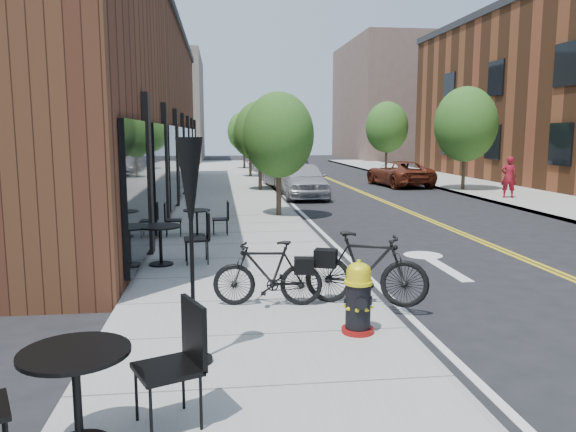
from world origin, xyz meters
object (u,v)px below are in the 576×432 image
bicycle_right (366,269)px  pedestrian (509,177)px  parked_car_far (399,173)px  fire_hydrant (358,298)px  parked_car_b (287,172)px  bistro_set_a (77,385)px  patio_umbrella (191,203)px  bistro_set_b (160,239)px  parked_car_a (304,180)px  bicycle_left (268,273)px  bistro_set_c (197,219)px  parked_car_c (268,163)px

bicycle_right → pedestrian: (9.26, 13.10, 0.27)m
parked_car_far → fire_hydrant: bearing=63.9°
parked_car_b → bistro_set_a: bearing=-107.3°
fire_hydrant → pedestrian: (9.66, 14.22, 0.37)m
patio_umbrella → bistro_set_b: bearing=99.9°
parked_car_a → fire_hydrant: bearing=-94.9°
parked_car_a → pedestrian: (7.93, -2.00, 0.19)m
bicycle_left → bistro_set_c: bicycle_left is taller
patio_umbrella → parked_car_a: bearing=77.4°
fire_hydrant → bistro_set_b: (-2.89, 4.14, 0.05)m
fire_hydrant → bistro_set_a: bearing=-122.6°
parked_car_a → parked_car_c: parked_car_a is taller
pedestrian → patio_umbrella: bearing=73.1°
bicycle_right → bistro_set_c: size_ratio=1.17×
fire_hydrant → bicycle_left: (-1.05, 1.29, 0.04)m
patio_umbrella → parked_car_a: size_ratio=0.57×
bistro_set_a → parked_car_far: (10.21, 23.15, -0.03)m
fire_hydrant → pedestrian: size_ratio=0.58×
fire_hydrant → bistro_set_c: size_ratio=0.61×
parked_car_b → pedestrian: size_ratio=2.97×
parked_car_a → parked_car_b: 3.63m
bicycle_left → parked_car_b: bearing=179.6°
parked_car_c → bistro_set_a: bearing=-102.0°
bistro_set_c → parked_car_far: (9.63, 13.52, 0.09)m
parked_car_c → parked_car_far: size_ratio=1.02×
bicycle_left → bistro_set_c: (-1.26, 5.98, -0.06)m
bistro_set_b → patio_umbrella: 5.07m
bicycle_right → parked_car_b: (1.10, 18.72, 0.13)m
bistro_set_a → parked_car_b: (4.40, 22.21, 0.13)m
bicycle_right → parked_car_c: parked_car_c is taller
parked_car_c → pedestrian: pedestrian is taller
parked_car_c → parked_car_a: bearing=-93.4°
bicycle_right → parked_car_far: parked_car_far is taller
parked_car_b → patio_umbrella: bearing=-105.9°
bistro_set_b → patio_umbrella: bearing=-86.1°
parked_car_c → bistro_set_b: bearing=-103.8°
bicycle_left → parked_car_far: bearing=164.2°
parked_car_far → bistro_set_a: bearing=59.4°
patio_umbrella → parked_car_b: bearing=80.2°
parked_car_b → parked_car_c: bearing=83.8°
bistro_set_b → bicycle_left: bearing=-63.1°
pedestrian → fire_hydrant: bearing=77.1°
fire_hydrant → patio_umbrella: (-2.05, -0.70, 1.34)m
fire_hydrant → bicycle_left: bearing=147.3°
bicycle_right → pedestrian: bearing=-15.0°
patio_umbrella → fire_hydrant: bearing=18.8°
parked_car_b → parked_car_c: (0.01, 10.71, -0.12)m
bicycle_left → pedestrian: bearing=147.8°
parked_car_a → pedestrian: pedestrian is taller
bistro_set_b → parked_car_c: (4.40, 26.42, 0.05)m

